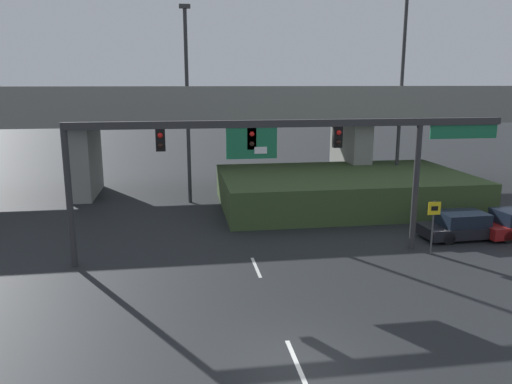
{
  "coord_description": "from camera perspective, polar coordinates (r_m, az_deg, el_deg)",
  "views": [
    {
      "loc": [
        -3.11,
        -12.58,
        7.88
      ],
      "look_at": [
        0.0,
        7.64,
        3.35
      ],
      "focal_mm": 35.0,
      "sensor_mm": 36.0,
      "label": 1
    }
  ],
  "objects": [
    {
      "name": "overpass_bridge",
      "position": [
        36.29,
        -3.85,
        8.67
      ],
      "size": [
        45.58,
        7.13,
        7.6
      ],
      "color": "gray",
      "rests_on": "ground"
    },
    {
      "name": "ground_plane",
      "position": [
        15.16,
        4.64,
        -18.86
      ],
      "size": [
        160.0,
        160.0,
        0.0
      ],
      "primitive_type": "plane",
      "color": "black"
    },
    {
      "name": "signal_gantry",
      "position": [
        22.19,
        3.18,
        5.48
      ],
      "size": [
        19.72,
        0.44,
        6.25
      ],
      "color": "#2D2D30",
      "rests_on": "ground"
    },
    {
      "name": "lane_markings",
      "position": [
        25.43,
        -1.29,
        -5.56
      ],
      "size": [
        0.14,
        25.09,
        0.01
      ],
      "color": "silver",
      "rests_on": "ground"
    },
    {
      "name": "speed_limit_sign",
      "position": [
        24.35,
        19.6,
        -3.01
      ],
      "size": [
        0.6,
        0.11,
        2.58
      ],
      "color": "#4C4C4C",
      "rests_on": "ground"
    },
    {
      "name": "grass_embankment",
      "position": [
        32.86,
        9.96,
        0.3
      ],
      "size": [
        15.74,
        9.59,
        2.1
      ],
      "color": "#384C28",
      "rests_on": "ground"
    },
    {
      "name": "highway_light_pole_far",
      "position": [
        32.77,
        -7.85,
        10.22
      ],
      "size": [
        0.7,
        0.36,
        12.55
      ],
      "color": "#2D2D30",
      "rests_on": "ground"
    },
    {
      "name": "parked_sedan_near_right",
      "position": [
        27.79,
        22.63,
        -3.61
      ],
      "size": [
        4.55,
        2.05,
        1.37
      ],
      "rotation": [
        0.0,
        0.0,
        0.03
      ],
      "color": "black",
      "rests_on": "ground"
    },
    {
      "name": "highway_light_pole_near",
      "position": [
        36.3,
        16.39,
        13.0
      ],
      "size": [
        0.7,
        0.36,
        16.27
      ],
      "color": "#2D2D30",
      "rests_on": "ground"
    }
  ]
}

